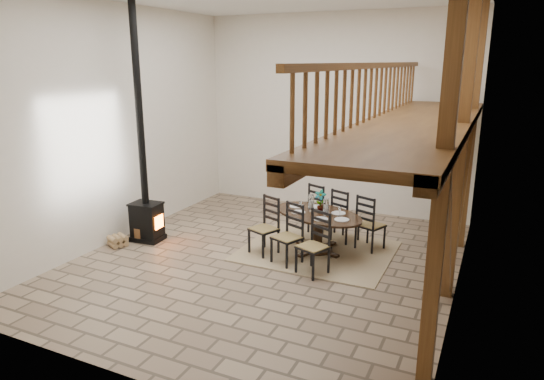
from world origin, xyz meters
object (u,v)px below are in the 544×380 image
at_px(dining_table, 318,231).
at_px(log_stack, 118,241).
at_px(wood_stove, 145,191).
at_px(log_basket, 144,232).

height_order(dining_table, log_stack, dining_table).
height_order(dining_table, wood_stove, wood_stove).
distance_m(wood_stove, log_stack, 1.20).
xyz_separation_m(dining_table, log_basket, (-3.71, -0.98, -0.26)).
relative_size(dining_table, wood_stove, 0.55).
xyz_separation_m(wood_stove, log_stack, (-0.34, -0.57, -1.01)).
bearing_deg(wood_stove, log_basket, -179.53).
height_order(wood_stove, log_basket, wood_stove).
bearing_deg(log_stack, wood_stove, 58.69).
bearing_deg(log_stack, dining_table, 21.27).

